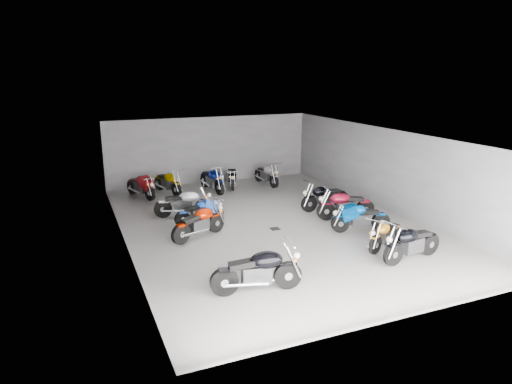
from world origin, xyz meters
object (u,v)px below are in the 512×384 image
motorcycle_right_a (412,243)px  motorcycle_right_e (325,197)px  motorcycle_left_d (199,223)px  motorcycle_back_e (267,174)px  motorcycle_right_d (345,205)px  drain_grate (275,229)px  motorcycle_back_b (168,182)px  motorcycle_left_f (184,203)px  motorcycle_back_d (232,177)px  motorcycle_back_c (212,179)px  motorcycle_right_b (386,234)px  motorcycle_back_a (141,186)px  motorcycle_left_a (258,271)px  motorcycle_right_c (360,218)px  motorcycle_left_e (200,212)px

motorcycle_right_a → motorcycle_right_e: 5.30m
motorcycle_left_d → motorcycle_back_e: bearing=114.3°
motorcycle_right_d → motorcycle_back_e: motorcycle_right_d is taller
drain_grate → motorcycle_back_b: 6.62m
motorcycle_left_f → motorcycle_back_d: size_ratio=1.12×
motorcycle_right_a → motorcycle_back_c: (-2.97, 9.77, 0.02)m
motorcycle_right_a → motorcycle_back_d: bearing=2.3°
motorcycle_right_b → motorcycle_back_a: size_ratio=0.88×
motorcycle_left_d → motorcycle_left_a: bearing=-20.9°
drain_grate → motorcycle_right_a: 4.72m
motorcycle_back_d → motorcycle_back_b: bearing=16.3°
motorcycle_right_c → motorcycle_back_d: (-1.98, 7.47, -0.03)m
motorcycle_right_e → motorcycle_back_a: (-6.42, 4.64, -0.01)m
motorcycle_right_b → motorcycle_back_a: bearing=11.0°
drain_grate → motorcycle_back_c: (-0.47, 5.80, 0.54)m
motorcycle_left_e → motorcycle_right_a: motorcycle_right_a is taller
motorcycle_back_c → motorcycle_back_d: size_ratio=1.19×
motorcycle_left_a → motorcycle_right_c: 5.64m
motorcycle_right_e → motorcycle_back_e: size_ratio=1.02×
motorcycle_right_a → motorcycle_back_c: size_ratio=0.97×
motorcycle_right_e → motorcycle_right_c: bearing=172.2°
motorcycle_back_e → motorcycle_back_d: bearing=-12.0°
motorcycle_back_a → motorcycle_back_d: (4.23, 0.16, -0.04)m
motorcycle_right_e → motorcycle_back_b: bearing=43.8°
motorcycle_right_b → motorcycle_right_c: size_ratio=0.88×
motorcycle_right_a → motorcycle_right_e: motorcycle_right_a is taller
motorcycle_right_c → motorcycle_right_e: (0.21, 2.67, 0.02)m
motorcycle_right_c → drain_grate: bearing=77.1°
motorcycle_left_e → motorcycle_back_a: 4.64m
motorcycle_right_e → motorcycle_back_a: bearing=50.8°
motorcycle_back_b → motorcycle_left_d: bearing=69.6°
motorcycle_back_c → motorcycle_left_f: bearing=49.5°
motorcycle_back_b → motorcycle_back_d: motorcycle_back_b is taller
motorcycle_back_b → motorcycle_right_d: bearing=112.8°
drain_grate → motorcycle_right_e: size_ratio=0.15×
motorcycle_right_b → motorcycle_back_b: (-4.84, 9.07, 0.06)m
motorcycle_left_a → motorcycle_back_e: motorcycle_left_a is taller
motorcycle_back_d → motorcycle_left_e: bearing=74.9°
motorcycle_left_d → drain_grate: bearing=61.2°
motorcycle_right_a → motorcycle_right_c: bearing=-9.8°
motorcycle_right_a → motorcycle_back_b: bearing=17.5°
motorcycle_back_a → motorcycle_back_c: (3.17, -0.16, 0.04)m
motorcycle_left_e → motorcycle_back_c: bearing=152.2°
motorcycle_right_d → motorcycle_back_b: 8.09m
motorcycle_right_c → motorcycle_back_a: (-6.21, 7.31, 0.01)m
motorcycle_back_b → motorcycle_back_c: size_ratio=0.92×
motorcycle_left_d → motorcycle_back_a: motorcycle_left_d is taller
motorcycle_right_c → motorcycle_back_d: 7.72m
motorcycle_right_e → motorcycle_back_c: bearing=32.6°
motorcycle_right_b → motorcycle_right_d: (0.46, 2.96, 0.08)m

